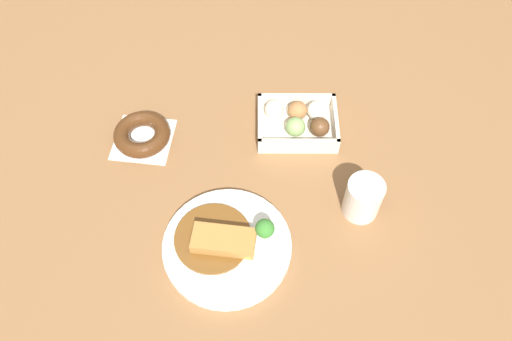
{
  "coord_description": "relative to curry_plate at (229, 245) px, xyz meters",
  "views": [
    {
      "loc": [
        -0.06,
        0.53,
        0.89
      ],
      "look_at": [
        -0.05,
        -0.03,
        0.03
      ],
      "focal_mm": 35.95,
      "sensor_mm": 36.0,
      "label": 1
    }
  ],
  "objects": [
    {
      "name": "ground_plane",
      "position": [
        0.0,
        -0.12,
        -0.01
      ],
      "size": [
        1.6,
        1.6,
        0.0
      ],
      "primitive_type": "plane",
      "color": "brown"
    },
    {
      "name": "chocolate_ring_donut",
      "position": [
        0.19,
        -0.26,
        0.0
      ],
      "size": [
        0.14,
        0.14,
        0.04
      ],
      "color": "white",
      "rests_on": "ground_plane"
    },
    {
      "name": "curry_plate",
      "position": [
        0.0,
        0.0,
        0.0
      ],
      "size": [
        0.24,
        0.24,
        0.07
      ],
      "color": "white",
      "rests_on": "ground_plane"
    },
    {
      "name": "donut_box",
      "position": [
        -0.14,
        -0.29,
        0.01
      ],
      "size": [
        0.17,
        0.13,
        0.05
      ],
      "color": "beige",
      "rests_on": "ground_plane"
    },
    {
      "name": "coffee_mug",
      "position": [
        -0.26,
        -0.08,
        0.03
      ],
      "size": [
        0.07,
        0.07,
        0.09
      ],
      "primitive_type": "cylinder",
      "color": "silver",
      "rests_on": "ground_plane"
    }
  ]
}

